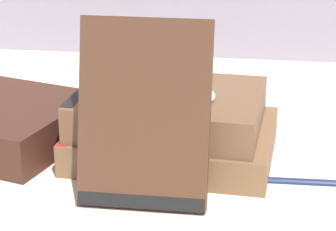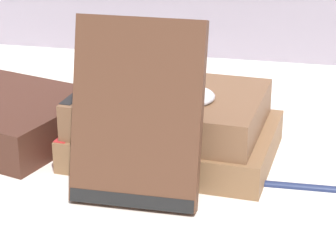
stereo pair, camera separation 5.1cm
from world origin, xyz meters
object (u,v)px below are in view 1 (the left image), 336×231
book_flat_top (165,107)px  book_leaning_front (144,120)px  book_flat_bottom (168,140)px  pocket_watch (188,96)px  reading_glasses (131,106)px

book_flat_top → book_leaning_front: (-0.00, -0.10, 0.03)m
book_flat_bottom → pocket_watch: pocket_watch is taller
book_flat_top → reading_glasses: (-0.06, 0.13, -0.05)m
book_flat_bottom → book_leaning_front: book_leaning_front is taller
book_leaning_front → reading_glasses: book_leaning_front is taller
book_flat_bottom → book_flat_top: (-0.00, 0.00, 0.03)m
book_flat_bottom → book_flat_top: book_flat_top is taller
book_leaning_front → pocket_watch: book_leaning_front is taller
book_flat_bottom → pocket_watch: size_ratio=3.66×
pocket_watch → book_flat_top: bearing=140.5°
book_leaning_front → reading_glasses: (-0.06, 0.23, -0.07)m
book_flat_top → reading_glasses: size_ratio=1.75×
book_flat_top → book_flat_bottom: bearing=-37.5°
book_flat_top → pocket_watch: pocket_watch is taller
book_flat_bottom → pocket_watch: bearing=-35.0°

